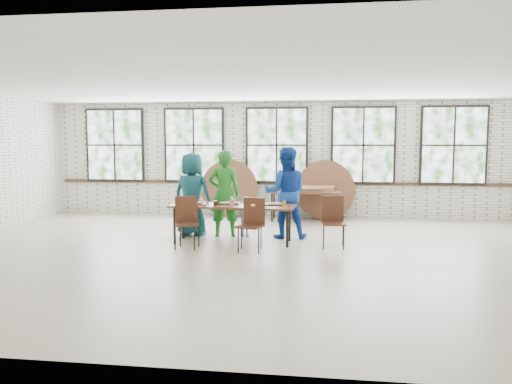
# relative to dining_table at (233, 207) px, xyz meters

# --- Properties ---
(room) EXTENTS (12.00, 12.00, 12.00)m
(room) POSITION_rel_dining_table_xyz_m (0.53, 3.50, 1.14)
(room) COLOR #BAAB93
(room) RESTS_ON ground
(dining_table) EXTENTS (2.45, 0.97, 0.74)m
(dining_table) POSITION_rel_dining_table_xyz_m (0.00, 0.00, 0.00)
(dining_table) COLOR brown
(dining_table) RESTS_ON ground
(chair_near_left) EXTENTS (0.52, 0.51, 0.95)m
(chair_near_left) POSITION_rel_dining_table_xyz_m (-0.77, -0.54, -0.13)
(chair_near_left) COLOR #482718
(chair_near_left) RESTS_ON ground
(chair_near_right) EXTENTS (0.52, 0.51, 0.95)m
(chair_near_right) POSITION_rel_dining_table_xyz_m (0.47, -0.65, -0.13)
(chair_near_right) COLOR #482718
(chair_near_right) RESTS_ON ground
(chair_spare) EXTENTS (0.46, 0.45, 0.95)m
(chair_spare) POSITION_rel_dining_table_xyz_m (1.92, -0.12, -0.13)
(chair_spare) COLOR #482718
(chair_spare) RESTS_ON ground
(adult_teal) EXTENTS (0.95, 0.72, 1.73)m
(adult_teal) POSITION_rel_dining_table_xyz_m (-0.98, 0.65, 0.18)
(adult_teal) COLOR #185E5C
(adult_teal) RESTS_ON ground
(adult_green) EXTENTS (0.72, 0.54, 1.79)m
(adult_green) POSITION_rel_dining_table_xyz_m (-0.30, 0.65, 0.21)
(adult_green) COLOR #1F7621
(adult_green) RESTS_ON ground
(toddler) EXTENTS (0.60, 0.44, 0.83)m
(toddler) POSITION_rel_dining_table_xyz_m (0.15, 0.65, -0.27)
(toddler) COLOR #161645
(toddler) RESTS_ON ground
(adult_blue) EXTENTS (0.95, 0.77, 1.85)m
(adult_blue) POSITION_rel_dining_table_xyz_m (0.97, 0.65, 0.24)
(adult_blue) COLOR #163F9B
(adult_blue) RESTS_ON ground
(storage_table) EXTENTS (1.81, 0.77, 0.74)m
(storage_table) POSITION_rel_dining_table_xyz_m (1.27, 2.95, -0.00)
(storage_table) COLOR brown
(storage_table) RESTS_ON ground
(tabletop_clutter) EXTENTS (2.04, 0.62, 0.11)m
(tabletop_clutter) POSITION_rel_dining_table_xyz_m (0.10, -0.01, 0.08)
(tabletop_clutter) COLOR black
(tabletop_clutter) RESTS_ON dining_table
(round_tops_stacked) EXTENTS (1.50, 1.50, 0.13)m
(round_tops_stacked) POSITION_rel_dining_table_xyz_m (1.27, 2.95, 0.12)
(round_tops_stacked) COLOR brown
(round_tops_stacked) RESTS_ON storage_table
(round_tops_leaning) EXTENTS (3.98, 0.36, 1.50)m
(round_tops_leaning) POSITION_rel_dining_table_xyz_m (0.96, 3.28, 0.05)
(round_tops_leaning) COLOR brown
(round_tops_leaning) RESTS_ON ground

